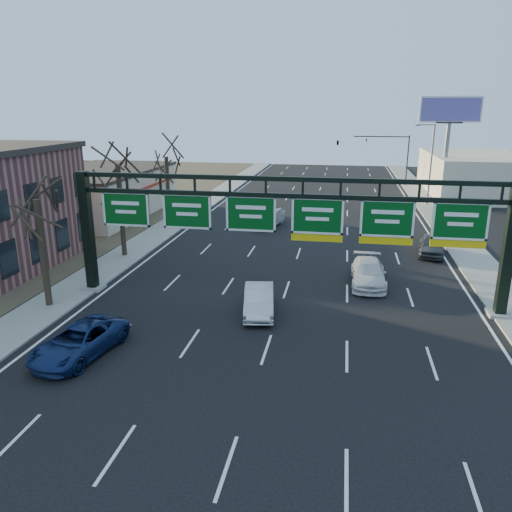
% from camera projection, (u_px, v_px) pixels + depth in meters
% --- Properties ---
extents(ground, '(160.00, 160.00, 0.00)m').
position_uv_depth(ground, '(259.00, 371.00, 21.16)').
color(ground, black).
rests_on(ground, ground).
extents(sidewalk_left, '(3.00, 120.00, 0.12)m').
position_uv_depth(sidewalk_left, '(150.00, 239.00, 42.14)').
color(sidewalk_left, gray).
rests_on(sidewalk_left, ground).
extents(sidewalk_right, '(3.00, 120.00, 0.12)m').
position_uv_depth(sidewalk_right, '(469.00, 254.00, 37.88)').
color(sidewalk_right, gray).
rests_on(sidewalk_right, ground).
extents(dirt_strip_left, '(21.00, 120.00, 0.06)m').
position_uv_depth(dirt_strip_left, '(19.00, 233.00, 44.18)').
color(dirt_strip_left, '#473D2B').
rests_on(dirt_strip_left, ground).
extents(lane_markings, '(21.60, 120.00, 0.01)m').
position_uv_depth(lane_markings, '(301.00, 246.00, 40.03)').
color(lane_markings, white).
rests_on(lane_markings, ground).
extents(sign_gantry, '(24.60, 1.20, 7.20)m').
position_uv_depth(sign_gantry, '(287.00, 223.00, 27.36)').
color(sign_gantry, black).
rests_on(sign_gantry, ground).
extents(cream_strip, '(10.90, 18.40, 4.70)m').
position_uv_depth(cream_strip, '(101.00, 192.00, 51.42)').
color(cream_strip, '#BAB39A').
rests_on(cream_strip, ground).
extents(building_right_distant, '(12.00, 20.00, 5.00)m').
position_uv_depth(building_right_distant, '(477.00, 174.00, 64.29)').
color(building_right_distant, '#BAB39A').
rests_on(building_right_distant, ground).
extents(tree_gantry, '(3.60, 3.60, 8.48)m').
position_uv_depth(tree_gantry, '(34.00, 180.00, 25.97)').
color(tree_gantry, black).
rests_on(tree_gantry, sidewalk_left).
extents(tree_mid, '(3.60, 3.60, 9.24)m').
position_uv_depth(tree_mid, '(116.00, 150.00, 35.20)').
color(tree_mid, black).
rests_on(tree_mid, sidewalk_left).
extents(tree_far, '(3.60, 3.60, 8.86)m').
position_uv_depth(tree_far, '(166.00, 145.00, 44.74)').
color(tree_far, black).
rests_on(tree_far, sidewalk_left).
extents(streetlight_far, '(2.15, 0.22, 9.00)m').
position_uv_depth(streetlight_far, '(430.00, 160.00, 55.37)').
color(streetlight_far, slate).
rests_on(streetlight_far, sidewalk_right).
extents(billboard_right, '(7.00, 0.50, 12.00)m').
position_uv_depth(billboard_right, '(449.00, 122.00, 58.51)').
color(billboard_right, slate).
rests_on(billboard_right, ground).
extents(traffic_signal_mast, '(10.16, 0.54, 7.00)m').
position_uv_depth(traffic_signal_mast, '(364.00, 146.00, 70.54)').
color(traffic_signal_mast, black).
rests_on(traffic_signal_mast, ground).
extents(car_blue_suv, '(3.16, 5.37, 1.40)m').
position_uv_depth(car_blue_suv, '(79.00, 341.00, 22.27)').
color(car_blue_suv, navy).
rests_on(car_blue_suv, ground).
extents(car_silver_sedan, '(2.21, 4.62, 1.46)m').
position_uv_depth(car_silver_sedan, '(259.00, 300.00, 26.93)').
color(car_silver_sedan, '#B8B9BE').
rests_on(car_silver_sedan, ground).
extents(car_white_wagon, '(2.11, 5.14, 1.49)m').
position_uv_depth(car_white_wagon, '(368.00, 273.00, 31.29)').
color(car_white_wagon, silver).
rests_on(car_white_wagon, ground).
extents(car_grey_far, '(2.43, 4.65, 1.51)m').
position_uv_depth(car_grey_far, '(431.00, 245.00, 37.59)').
color(car_grey_far, '#393C3D').
rests_on(car_grey_far, ground).
extents(car_silver_distant, '(2.53, 5.04, 1.59)m').
position_uv_depth(car_silver_distant, '(269.00, 218.00, 46.63)').
color(car_silver_distant, silver).
rests_on(car_silver_distant, ground).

